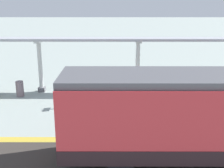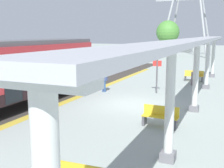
{
  "view_description": "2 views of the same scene",
  "coord_description": "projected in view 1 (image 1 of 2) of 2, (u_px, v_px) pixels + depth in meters",
  "views": [
    {
      "loc": [
        -15.18,
        1.59,
        5.96
      ],
      "look_at": [
        -0.98,
        1.62,
        1.81
      ],
      "focal_mm": 46.45,
      "sensor_mm": 36.0,
      "label": 1
    },
    {
      "loc": [
        5.0,
        -14.2,
        3.81
      ],
      "look_at": [
        -0.43,
        -1.56,
        1.36
      ],
      "focal_mm": 45.26,
      "sensor_mm": 36.0,
      "label": 2
    }
  ],
  "objects": [
    {
      "name": "ground_plane",
      "position": [
        141.0,
        110.0,
        16.24
      ],
      "size": [
        176.0,
        176.0,
        0.0
      ],
      "primitive_type": "plane",
      "color": "#96A29B"
    },
    {
      "name": "tactile_edge_strip",
      "position": [
        149.0,
        140.0,
        12.79
      ],
      "size": [
        0.49,
        31.39,
        0.01
      ],
      "primitive_type": "cube",
      "color": "gold",
      "rests_on": "ground"
    },
    {
      "name": "trackbed",
      "position": [
        154.0,
        162.0,
        11.02
      ],
      "size": [
        3.2,
        43.39,
        0.01
      ],
      "primitive_type": "cube",
      "color": "#38332D",
      "rests_on": "ground"
    },
    {
      "name": "train_near_carriage",
      "position": [
        223.0,
        118.0,
        10.51
      ],
      "size": [
        2.65,
        11.72,
        3.48
      ],
      "color": "#BD2C31",
      "rests_on": "ground"
    },
    {
      "name": "canopy_pillar_third",
      "position": [
        138.0,
        66.0,
        18.99
      ],
      "size": [
        1.1,
        0.44,
        3.44
      ],
      "color": "slate",
      "rests_on": "ground"
    },
    {
      "name": "canopy_pillar_fourth",
      "position": [
        40.0,
        66.0,
        19.01
      ],
      "size": [
        1.1,
        0.44,
        3.44
      ],
      "color": "slate",
      "rests_on": "ground"
    },
    {
      "name": "canopy_beam",
      "position": [
        137.0,
        39.0,
        18.49
      ],
      "size": [
        1.2,
        25.07,
        0.16
      ],
      "primitive_type": "cube",
      "color": "#A8AAB2",
      "rests_on": "canopy_pillar_nearest"
    },
    {
      "name": "bench_near_end",
      "position": [
        185.0,
        90.0,
        18.4
      ],
      "size": [
        1.51,
        0.47,
        0.86
      ],
      "color": "gold",
      "rests_on": "ground"
    },
    {
      "name": "trash_bin",
      "position": [
        20.0,
        89.0,
        18.43
      ],
      "size": [
        0.48,
        0.48,
        0.99
      ],
      "primitive_type": "cylinder",
      "color": "slate",
      "rests_on": "ground"
    },
    {
      "name": "platform_info_sign",
      "position": [
        79.0,
        84.0,
        16.4
      ],
      "size": [
        0.56,
        0.1,
        2.2
      ],
      "color": "#4C4C51",
      "rests_on": "ground"
    },
    {
      "name": "passenger_waiting_near_edge",
      "position": [
        93.0,
        112.0,
        13.32
      ],
      "size": [
        0.46,
        0.24,
        1.55
      ],
      "color": "#2B4F88",
      "rests_on": "ground"
    }
  ]
}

